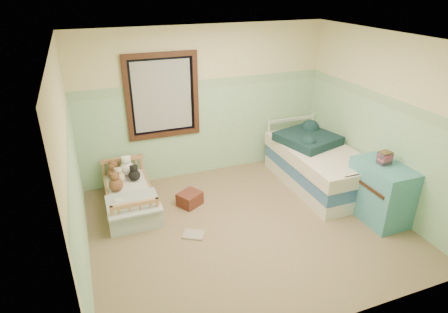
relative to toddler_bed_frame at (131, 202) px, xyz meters
name	(u,v)px	position (x,y,z in m)	size (l,w,h in m)	color
floor	(246,226)	(1.44, -1.05, -0.09)	(4.20, 3.60, 0.02)	brown
ceiling	(252,39)	(1.44, -1.05, 2.43)	(4.20, 3.60, 0.02)	white
wall_back	(205,103)	(1.44, 0.75, 1.17)	(4.20, 0.04, 2.50)	beige
wall_front	(335,221)	(1.44, -2.85, 1.17)	(4.20, 0.04, 2.50)	beige
wall_left	(71,170)	(-0.66, -1.05, 1.17)	(0.04, 3.60, 2.50)	beige
wall_right	(383,123)	(3.54, -1.05, 1.17)	(0.04, 3.60, 2.50)	beige
wainscot_mint	(205,132)	(1.44, 0.74, 0.67)	(4.20, 0.01, 1.50)	#8FB790
border_strip	(204,84)	(1.44, 0.74, 1.49)	(4.20, 0.01, 0.15)	#468656
window_frame	(163,96)	(0.74, 0.71, 1.37)	(1.16, 0.06, 1.36)	black
window_blinds	(162,96)	(0.74, 0.72, 1.37)	(0.92, 0.01, 1.12)	#B1B1AD
toddler_bed_frame	(131,202)	(0.00, 0.00, 0.00)	(0.66, 1.31, 0.17)	#BF7C4D
toddler_mattress	(129,194)	(0.00, 0.00, 0.14)	(0.60, 1.26, 0.12)	silver
patchwork_quilt	(133,203)	(0.00, -0.41, 0.22)	(0.71, 0.66, 0.03)	#78A6DB
plush_bed_brown	(114,172)	(-0.15, 0.50, 0.30)	(0.20, 0.20, 0.20)	brown
plush_bed_white	(127,169)	(0.05, 0.50, 0.32)	(0.23, 0.23, 0.23)	white
plush_bed_tan	(119,178)	(-0.10, 0.28, 0.29)	(0.18, 0.18, 0.18)	beige
plush_bed_dark	(134,175)	(0.13, 0.28, 0.29)	(0.18, 0.18, 0.18)	black
plush_floor_cream	(120,212)	(-0.18, -0.27, 0.03)	(0.23, 0.23, 0.23)	silver
plush_floor_tan	(115,217)	(-0.26, -0.34, 0.02)	(0.22, 0.22, 0.22)	beige
twin_bed_frame	(317,179)	(2.99, -0.41, 0.03)	(0.96, 1.91, 0.22)	white
twin_boxspring	(318,167)	(2.99, -0.41, 0.25)	(0.96, 1.91, 0.22)	navy
twin_mattress	(319,155)	(2.99, -0.41, 0.47)	(0.99, 1.95, 0.22)	silver
teal_blanket	(308,138)	(2.94, -0.11, 0.65)	(0.81, 0.86, 0.14)	black
dresser	(380,192)	(3.27, -1.52, 0.33)	(0.52, 0.84, 0.84)	teal
book_stack	(385,158)	(3.27, -1.48, 0.84)	(0.17, 0.13, 0.17)	#523338
red_pillow	(190,199)	(0.85, -0.25, 0.02)	(0.32, 0.28, 0.20)	maroon
floor_book	(194,235)	(0.69, -1.01, -0.07)	(0.27, 0.21, 0.03)	#E09249
extra_plush_0	(116,185)	(-0.17, 0.05, 0.31)	(0.21, 0.21, 0.21)	brown
extra_plush_1	(113,173)	(-0.17, 0.47, 0.29)	(0.17, 0.17, 0.17)	brown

